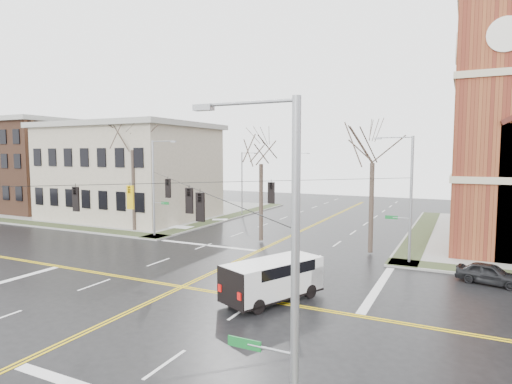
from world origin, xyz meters
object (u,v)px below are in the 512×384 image
at_px(streetlight_north_a, 243,181).
at_px(parked_car_a, 490,274).
at_px(signal_pole_ne, 408,195).
at_px(tree_ne, 372,157).
at_px(streetlight_north_b, 298,174).
at_px(tree_nw_far, 132,145).
at_px(signal_pole_se, 288,283).
at_px(signal_pole_nw, 155,185).
at_px(tree_nw_near, 261,159).
at_px(cargo_van, 276,276).

distance_m(streetlight_north_a, parked_car_a, 33.52).
height_order(signal_pole_ne, tree_ne, tree_ne).
relative_size(streetlight_north_b, tree_nw_far, 0.66).
distance_m(signal_pole_se, streetlight_north_a, 45.20).
bearing_deg(signal_pole_ne, tree_nw_far, 176.89).
xyz_separation_m(signal_pole_ne, tree_nw_far, (-26.58, 1.44, 3.86)).
bearing_deg(parked_car_a, tree_nw_far, 97.07).
height_order(parked_car_a, tree_nw_far, tree_nw_far).
relative_size(signal_pole_ne, signal_pole_nw, 1.00).
bearing_deg(signal_pole_nw, tree_nw_near, 13.16).
xyz_separation_m(signal_pole_ne, tree_nw_near, (-12.69, 2.33, 2.50)).
relative_size(streetlight_north_a, tree_ne, 0.76).
distance_m(signal_pole_nw, tree_ne, 19.99).
relative_size(signal_pole_se, tree_ne, 0.85).
distance_m(signal_pole_nw, parked_car_a, 28.26).
distance_m(signal_pole_se, streetlight_north_b, 63.43).
xyz_separation_m(streetlight_north_b, tree_nw_near, (9.29, -34.17, 2.98)).
bearing_deg(signal_pole_se, streetlight_north_a, 119.09).
bearing_deg(tree_nw_near, signal_pole_ne, -10.40).
bearing_deg(streetlight_north_a, signal_pole_nw, -92.32).
relative_size(streetlight_north_a, tree_nw_near, 0.78).
distance_m(tree_nw_near, tree_ne, 9.77).
xyz_separation_m(signal_pole_se, streetlight_north_a, (-21.97, 39.50, -0.48)).
xyz_separation_m(signal_pole_se, cargo_van, (-5.42, 11.91, -3.66)).
bearing_deg(streetlight_north_a, cargo_van, -59.03).
relative_size(streetlight_north_b, tree_nw_near, 0.78).
xyz_separation_m(streetlight_north_a, tree_ne, (19.05, -14.64, 3.19)).
bearing_deg(signal_pole_nw, streetlight_north_a, 87.68).
bearing_deg(tree_ne, streetlight_north_a, 142.45).
bearing_deg(signal_pole_nw, tree_ne, 5.38).
height_order(signal_pole_ne, parked_car_a, signal_pole_ne).
height_order(parked_car_a, tree_ne, tree_ne).
bearing_deg(signal_pole_nw, tree_nw_far, 159.87).
bearing_deg(signal_pole_ne, parked_car_a, -28.86).
xyz_separation_m(signal_pole_ne, streetlight_north_b, (-21.97, 36.50, -0.48)).
distance_m(signal_pole_nw, tree_nw_near, 10.53).
bearing_deg(signal_pole_ne, signal_pole_nw, 180.00).
bearing_deg(tree_ne, parked_car_a, -30.17).
xyz_separation_m(tree_nw_far, tree_ne, (23.65, 0.41, -1.15)).
height_order(streetlight_north_b, cargo_van, streetlight_north_b).
distance_m(signal_pole_ne, parked_car_a, 7.28).
bearing_deg(tree_nw_near, tree_nw_far, -176.35).
bearing_deg(tree_nw_near, streetlight_north_b, 105.21).
xyz_separation_m(signal_pole_se, tree_nw_near, (-12.69, 25.33, 2.50)).
distance_m(signal_pole_ne, tree_ne, 4.40).
bearing_deg(cargo_van, signal_pole_nw, 172.03).
distance_m(streetlight_north_b, cargo_van, 50.49).
height_order(signal_pole_nw, parked_car_a, signal_pole_nw).
distance_m(streetlight_north_b, tree_nw_near, 35.54).
relative_size(signal_pole_ne, cargo_van, 1.48).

